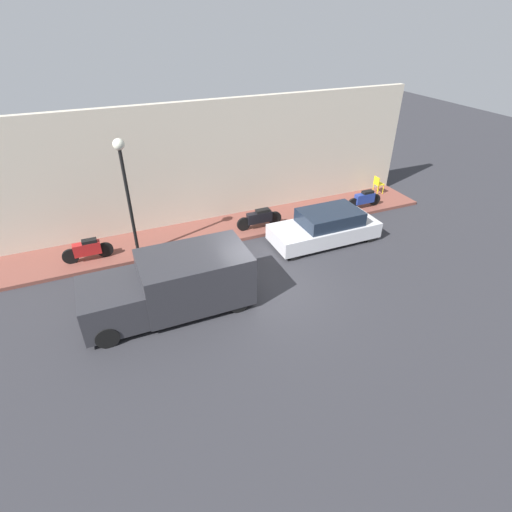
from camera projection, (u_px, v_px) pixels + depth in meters
The scene contains 10 objects.
ground_plane at pixel (264, 289), 13.58m from camera, with size 60.00×60.00×0.00m, color #2D2D33.
sidewalk at pixel (221, 230), 17.02m from camera, with size 2.28×19.17×0.14m.
building_facade at pixel (209, 164), 16.71m from camera, with size 0.30×19.17×5.12m.
parked_car at pixel (325, 227), 16.06m from camera, with size 1.80×4.36×1.31m.
delivery_van at pixel (171, 285), 12.21m from camera, with size 2.09×5.08×1.82m.
motorcycle_blue at pixel (365, 199), 18.55m from camera, with size 0.30×1.80×0.81m.
motorcycle_red at pixel (88, 249), 14.66m from camera, with size 0.30×1.79×0.83m.
motorcycle_black at pixel (260, 218), 16.85m from camera, with size 0.30×2.02×0.81m.
streetlamp at pixel (124, 176), 13.58m from camera, with size 0.39×0.39×4.40m.
cafe_chair at pixel (378, 184), 19.90m from camera, with size 0.40×0.40×0.88m.
Camera 1 is at (-9.93, 4.54, 8.16)m, focal length 28.00 mm.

